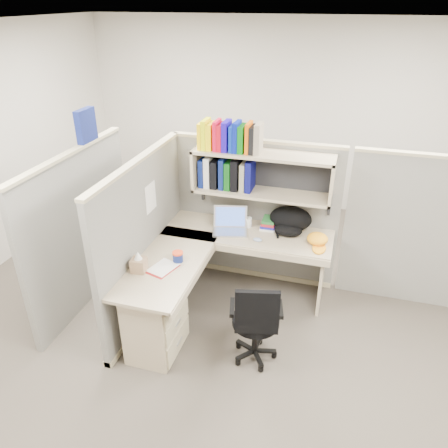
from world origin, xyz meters
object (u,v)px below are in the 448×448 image
(snack_canister, at_px, (178,256))
(task_chair, at_px, (255,334))
(desk, at_px, (183,296))
(backpack, at_px, (290,221))
(laptop, at_px, (230,222))

(snack_canister, distance_m, task_chair, 0.98)
(task_chair, bearing_deg, desk, 167.95)
(desk, relative_size, snack_canister, 17.51)
(backpack, xyz_separation_m, snack_canister, (-0.90, -0.85, -0.08))
(laptop, height_order, task_chair, laptop)
(snack_canister, xyz_separation_m, task_chair, (0.81, -0.29, -0.47))
(backpack, height_order, task_chair, backpack)
(desk, xyz_separation_m, laptop, (0.23, 0.81, 0.42))
(desk, xyz_separation_m, snack_canister, (-0.08, 0.13, 0.34))
(laptop, bearing_deg, task_chair, -76.51)
(backpack, distance_m, snack_canister, 1.24)
(desk, bearing_deg, backpack, 50.24)
(task_chair, bearing_deg, snack_canister, 160.41)
(desk, relative_size, task_chair, 2.01)
(desk, xyz_separation_m, backpack, (0.82, 0.98, 0.42))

